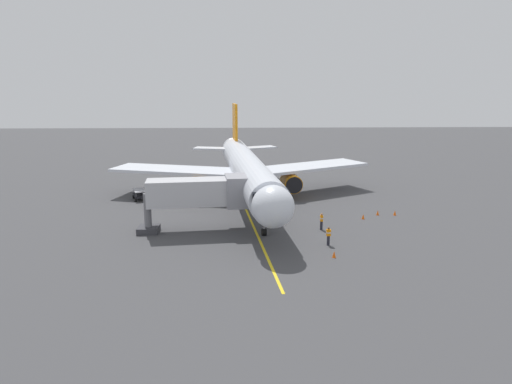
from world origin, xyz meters
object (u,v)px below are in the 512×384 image
at_px(airplane, 247,169).
at_px(safety_cone_wing_port, 334,254).
at_px(ground_crew_wing_walker, 328,236).
at_px(safety_cone_wing_starboard, 378,213).
at_px(baggage_cart_near_nose, 140,195).
at_px(safety_cone_nose_left, 363,217).
at_px(safety_cone_nose_right, 395,213).
at_px(jet_bridge, 206,193).
at_px(ground_crew_marshaller, 321,221).

distance_m(airplane, safety_cone_wing_port, 21.12).
xyz_separation_m(ground_crew_wing_walker, safety_cone_wing_starboard, (-7.40, -9.45, -0.61)).
xyz_separation_m(baggage_cart_near_nose, safety_cone_wing_starboard, (-27.96, 8.15, -0.38)).
xyz_separation_m(safety_cone_nose_left, safety_cone_nose_right, (-3.91, -1.31, 0.00)).
xyz_separation_m(jet_bridge, safety_cone_wing_starboard, (-18.60, -4.60, -3.49)).
relative_size(airplane, ground_crew_marshaller, 23.60).
bearing_deg(ground_crew_wing_walker, ground_crew_marshaller, -92.48).
bearing_deg(safety_cone_wing_starboard, jet_bridge, 13.89).
bearing_deg(safety_cone_nose_left, safety_cone_wing_port, 63.56).
bearing_deg(safety_cone_nose_right, safety_cone_wing_port, 52.68).
xyz_separation_m(ground_crew_marshaller, safety_cone_nose_left, (-5.17, -3.49, -0.61)).
distance_m(baggage_cart_near_nose, safety_cone_nose_right, 30.97).
bearing_deg(safety_cone_nose_left, safety_cone_nose_right, -161.47).
bearing_deg(ground_crew_marshaller, safety_cone_nose_right, -152.14).
relative_size(airplane, safety_cone_wing_port, 73.36).
height_order(jet_bridge, ground_crew_wing_walker, jet_bridge).
relative_size(airplane, baggage_cart_near_nose, 13.78).
distance_m(safety_cone_nose_right, safety_cone_wing_port, 15.46).
bearing_deg(safety_cone_nose_left, jet_bridge, 10.78).
bearing_deg(safety_cone_nose_left, ground_crew_wing_walker, 56.16).
bearing_deg(safety_cone_nose_right, jet_bridge, 12.30).
bearing_deg(safety_cone_nose_right, safety_cone_nose_left, 18.53).
height_order(jet_bridge, baggage_cart_near_nose, jet_bridge).
bearing_deg(jet_bridge, ground_crew_wing_walker, 156.57).
relative_size(jet_bridge, safety_cone_wing_port, 20.93).
height_order(safety_cone_nose_left, safety_cone_wing_port, same).
bearing_deg(safety_cone_nose_right, airplane, -24.16).
xyz_separation_m(airplane, baggage_cart_near_nose, (13.55, -0.98, -3.35)).
xyz_separation_m(jet_bridge, safety_cone_nose_left, (-16.56, -3.15, -3.49)).
xyz_separation_m(ground_crew_marshaller, safety_cone_nose_right, (-9.08, -4.80, -0.61)).
xyz_separation_m(airplane, jet_bridge, (4.19, 11.77, -0.24)).
height_order(ground_crew_wing_walker, safety_cone_nose_left, ground_crew_wing_walker).
relative_size(safety_cone_nose_left, safety_cone_wing_port, 1.00).
bearing_deg(safety_cone_wing_starboard, ground_crew_wing_walker, 51.93).
relative_size(ground_crew_marshaller, safety_cone_nose_right, 3.11).
distance_m(ground_crew_wing_walker, safety_cone_nose_left, 9.66).
distance_m(baggage_cart_near_nose, safety_cone_nose_left, 27.65).
bearing_deg(ground_crew_marshaller, safety_cone_nose_left, -145.99).
relative_size(jet_bridge, safety_cone_wing_starboard, 20.93).
height_order(jet_bridge, safety_cone_nose_left, jet_bridge).
xyz_separation_m(ground_crew_marshaller, baggage_cart_near_nose, (20.75, -13.09, -0.23)).
bearing_deg(safety_cone_wing_port, safety_cone_nose_left, -116.44).
distance_m(airplane, safety_cone_nose_right, 18.24).
height_order(ground_crew_wing_walker, safety_cone_wing_starboard, ground_crew_wing_walker).
relative_size(ground_crew_wing_walker, safety_cone_nose_right, 3.11).
bearing_deg(airplane, ground_crew_wing_walker, 112.87).
relative_size(baggage_cart_near_nose, safety_cone_wing_starboard, 5.32).
relative_size(airplane, ground_crew_wing_walker, 23.60).
bearing_deg(airplane, ground_crew_marshaller, 120.76).
height_order(safety_cone_nose_left, safety_cone_nose_right, same).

